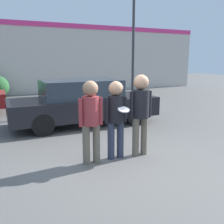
# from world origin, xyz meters

# --- Properties ---
(ground_plane) EXTENTS (56.00, 56.00, 0.00)m
(ground_plane) POSITION_xyz_m (0.00, 0.00, 0.00)
(ground_plane) COLOR #5B5956
(storefront_building) EXTENTS (24.00, 0.22, 4.42)m
(storefront_building) POSITION_xyz_m (0.00, 11.95, 2.24)
(storefront_building) COLOR beige
(storefront_building) RESTS_ON ground
(person_left) EXTENTS (0.51, 0.34, 1.71)m
(person_left) POSITION_xyz_m (-0.62, 0.12, 1.02)
(person_left) COLOR #665B4C
(person_left) RESTS_ON ground
(person_middle_with_frisbee) EXTENTS (0.51, 0.53, 1.68)m
(person_middle_with_frisbee) POSITION_xyz_m (-0.05, 0.17, 1.00)
(person_middle_with_frisbee) COLOR #2D3347
(person_middle_with_frisbee) RESTS_ON ground
(person_right) EXTENTS (0.54, 0.37, 1.80)m
(person_right) POSITION_xyz_m (0.53, 0.12, 1.09)
(person_right) COLOR #665B4C
(person_right) RESTS_ON ground
(parked_car_near) EXTENTS (4.76, 1.91, 1.48)m
(parked_car_near) POSITION_xyz_m (0.23, 3.34, 0.74)
(parked_car_near) COLOR black
(parked_car_near) RESTS_ON ground
(street_lamp) EXTENTS (1.28, 0.35, 6.19)m
(street_lamp) POSITION_xyz_m (3.36, 5.21, 3.76)
(street_lamp) COLOR #38383D
(street_lamp) RESTS_ON ground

